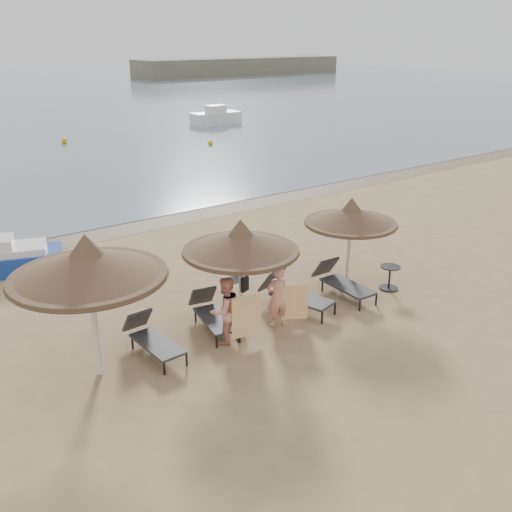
{
  "coord_description": "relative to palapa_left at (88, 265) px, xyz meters",
  "views": [
    {
      "loc": [
        -7.02,
        -9.92,
        6.79
      ],
      "look_at": [
        1.07,
        1.2,
        1.46
      ],
      "focal_mm": 40.0,
      "sensor_mm": 36.0,
      "label": 1
    }
  ],
  "objects": [
    {
      "name": "wet_sand_strip",
      "position": [
        3.55,
        8.84,
        -2.52
      ],
      "size": [
        200.0,
        1.6,
        0.01
      ],
      "primitive_type": "cube",
      "color": "brown",
      "rests_on": "ground"
    },
    {
      "name": "palapa_right",
      "position": [
        7.64,
        0.29,
        -0.45
      ],
      "size": [
        2.63,
        2.63,
        2.61
      ],
      "rotation": [
        0.0,
        0.0,
        -0.31
      ],
      "color": "silver",
      "rests_on": "ground"
    },
    {
      "name": "buoy_mid",
      "position": [
        8.7,
        28.06,
        -2.33
      ],
      "size": [
        0.39,
        0.39,
        0.39
      ],
      "primitive_type": "sphere",
      "color": "#CDAB08",
      "rests_on": "ground"
    },
    {
      "name": "buoy_right",
      "position": [
        16.31,
        21.84,
        -2.37
      ],
      "size": [
        0.32,
        0.32,
        0.32
      ],
      "primitive_type": "sphere",
      "color": "#CDAB08",
      "rests_on": "ground"
    },
    {
      "name": "lounger_far_right",
      "position": [
        7.01,
        -0.1,
        -2.12
      ],
      "size": [
        0.73,
        2.03,
        0.9
      ],
      "rotation": [
        0.0,
        0.0,
        -0.03
      ],
      "color": "black",
      "rests_on": "ground"
    },
    {
      "name": "side_table",
      "position": [
        8.38,
        -0.65,
        -2.2
      ],
      "size": [
        0.57,
        0.57,
        0.69
      ],
      "rotation": [
        0.0,
        0.0,
        0.18
      ],
      "color": "black",
      "rests_on": "ground"
    },
    {
      "name": "palapa_left",
      "position": [
        0.0,
        0.0,
        0.0
      ],
      "size": [
        3.2,
        3.2,
        3.18
      ],
      "rotation": [
        0.0,
        0.0,
        -0.15
      ],
      "color": "silver",
      "rests_on": "ground"
    },
    {
      "name": "towel_right",
      "position": [
        4.77,
        -0.78,
        -1.89
      ],
      "size": [
        0.58,
        0.34,
        0.92
      ],
      "rotation": [
        0.0,
        0.0,
        -0.51
      ],
      "color": "orange",
      "rests_on": "ground"
    },
    {
      "name": "bag_dark",
      "position": [
        3.69,
        -0.18,
        -1.33
      ],
      "size": [
        0.26,
        0.17,
        0.35
      ],
      "rotation": [
        0.0,
        0.0,
        0.39
      ],
      "color": "black",
      "rests_on": "ground"
    },
    {
      "name": "lounger_near_right",
      "position": [
        5.41,
        0.06,
        -2.11
      ],
      "size": [
        1.22,
        2.19,
        0.93
      ],
      "rotation": [
        0.0,
        0.0,
        0.27
      ],
      "color": "black",
      "rests_on": "ground"
    },
    {
      "name": "lounger_far_left",
      "position": [
        1.32,
        0.17,
        -2.15
      ],
      "size": [
        0.74,
        1.92,
        0.84
      ],
      "rotation": [
        0.0,
        0.0,
        0.06
      ],
      "color": "black",
      "rests_on": "ground"
    },
    {
      "name": "palapa_center",
      "position": [
        3.69,
        -0.02,
        -0.3
      ],
      "size": [
        2.82,
        2.82,
        2.8
      ],
      "rotation": [
        0.0,
        0.0,
        0.03
      ],
      "color": "silver",
      "rests_on": "ground"
    },
    {
      "name": "ground",
      "position": [
        3.55,
        -0.56,
        -2.53
      ],
      "size": [
        160.0,
        160.0,
        0.0
      ],
      "primitive_type": "plane",
      "color": "#9F8257",
      "rests_on": "ground"
    },
    {
      "name": "pedal_boat",
      "position": [
        0.26,
        6.99,
        -2.12
      ],
      "size": [
        2.69,
        2.08,
        1.11
      ],
      "rotation": [
        0.0,
        0.0,
        -0.32
      ],
      "color": "navy",
      "rests_on": "ground"
    },
    {
      "name": "person_right",
      "position": [
        4.42,
        -0.53,
        -1.6
      ],
      "size": [
        0.97,
        0.76,
        1.85
      ],
      "primitive_type": "imported",
      "rotation": [
        0.0,
        0.0,
        2.87
      ],
      "color": "tan",
      "rests_on": "ground"
    },
    {
      "name": "towel_left",
      "position": [
        3.29,
        -0.81,
        -1.81
      ],
      "size": [
        0.74,
        0.12,
        1.05
      ],
      "rotation": [
        0.0,
        0.0,
        -0.14
      ],
      "color": "orange",
      "rests_on": "ground"
    },
    {
      "name": "person_left",
      "position": [
        2.94,
        -0.46,
        -1.57
      ],
      "size": [
        0.91,
        0.62,
        1.92
      ],
      "primitive_type": "imported",
      "rotation": [
        0.0,
        0.0,
        3.2
      ],
      "color": "tan",
      "rests_on": "ground"
    },
    {
      "name": "lounger_near_left",
      "position": [
        3.08,
        0.4,
        -2.14
      ],
      "size": [
        0.98,
        2.0,
        0.86
      ],
      "rotation": [
        0.0,
        0.0,
        -0.19
      ],
      "color": "black",
      "rests_on": "ground"
    },
    {
      "name": "bag_patterned",
      "position": [
        3.69,
        0.16,
        -1.2
      ],
      "size": [
        0.33,
        0.14,
        0.4
      ],
      "rotation": [
        0.0,
        0.0,
        0.12
      ],
      "color": "silver",
      "rests_on": "ground"
    }
  ]
}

